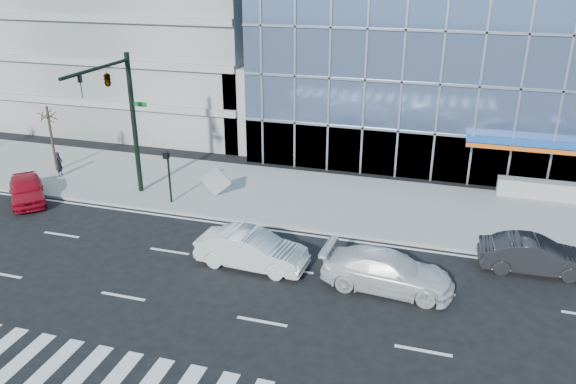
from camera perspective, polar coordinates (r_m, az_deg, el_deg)
name	(u,v)px	position (r m, az deg, el deg)	size (l,w,h in m)	color
ground	(292,270)	(25.08, 0.37, -7.93)	(160.00, 160.00, 0.00)	black
sidewalk	(331,200)	(31.99, 4.41, -0.82)	(120.00, 8.00, 0.15)	gray
theatre_building	(574,36)	(47.71, 27.02, 13.91)	(42.00, 26.00, 15.00)	#687EAD
ramp_block	(282,103)	(41.73, -0.57, 9.07)	(6.00, 8.00, 6.00)	gray
traffic_signal	(116,95)	(31.23, -17.10, 9.44)	(1.14, 5.74, 8.00)	black
ped_signal_post	(168,169)	(31.37, -12.08, 2.31)	(0.30, 0.33, 3.00)	black
street_tree_near	(48,115)	(38.17, -23.21, 7.17)	(1.10, 1.10, 4.23)	#332319
white_suv	(387,271)	(23.80, 10.05, -7.91)	(2.23, 5.47, 1.59)	silver
white_sedan	(252,250)	(25.06, -3.70, -5.85)	(1.74, 5.00, 1.65)	silver
dark_sedan	(535,255)	(26.91, 23.78, -5.91)	(1.64, 4.70, 1.55)	black
red_sedan	(26,189)	(34.91, -25.04, 0.26)	(1.76, 4.37, 1.49)	#AD0D1E
pedestrian	(59,164)	(37.83, -22.21, 2.66)	(0.57, 0.37, 1.56)	black
tilted_panel	(216,181)	(32.16, -7.34, 1.09)	(1.30, 0.06, 1.30)	#A0A0A0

